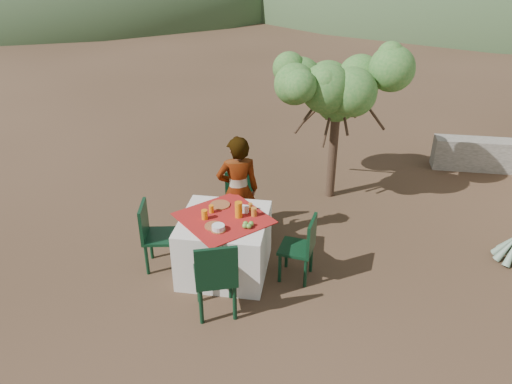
% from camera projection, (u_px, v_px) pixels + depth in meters
% --- Properties ---
extents(ground, '(160.00, 160.00, 0.00)m').
position_uv_depth(ground, '(283.00, 268.00, 6.26)').
color(ground, '#342517').
rests_on(ground, ground).
extents(table, '(1.30, 1.30, 0.76)m').
position_uv_depth(table, '(225.00, 244.00, 6.05)').
color(table, silver).
rests_on(table, ground).
extents(chair_far, '(0.44, 0.44, 0.84)m').
position_uv_depth(chair_far, '(239.00, 200.00, 6.86)').
color(chair_far, black).
rests_on(chair_far, ground).
extents(chair_near, '(0.57, 0.57, 0.97)m').
position_uv_depth(chair_near, '(216.00, 276.00, 5.26)').
color(chair_near, black).
rests_on(chair_near, ground).
extents(chair_left, '(0.48, 0.48, 0.88)m').
position_uv_depth(chair_left, '(154.00, 233.00, 6.08)').
color(chair_left, black).
rests_on(chair_left, ground).
extents(chair_right, '(0.44, 0.44, 0.84)m').
position_uv_depth(chair_right, '(302.00, 246.00, 5.88)').
color(chair_right, black).
rests_on(chair_right, ground).
extents(person, '(0.64, 0.53, 1.52)m').
position_uv_depth(person, '(238.00, 191.00, 6.46)').
color(person, '#8C6651').
rests_on(person, ground).
extents(shrub_tree, '(1.78, 1.75, 2.09)m').
position_uv_depth(shrub_tree, '(342.00, 93.00, 7.21)').
color(shrub_tree, '#433221').
rests_on(shrub_tree, ground).
extents(stone_wall, '(2.60, 0.35, 0.55)m').
position_uv_depth(stone_wall, '(511.00, 156.00, 8.60)').
color(stone_wall, gray).
rests_on(stone_wall, ground).
extents(plate_far, '(0.25, 0.25, 0.01)m').
position_uv_depth(plate_far, '(220.00, 205.00, 6.12)').
color(plate_far, brown).
rests_on(plate_far, table).
extents(plate_near, '(0.21, 0.21, 0.01)m').
position_uv_depth(plate_near, '(214.00, 226.00, 5.69)').
color(plate_near, brown).
rests_on(plate_near, table).
extents(glass_far, '(0.06, 0.06, 0.10)m').
position_uv_depth(glass_far, '(211.00, 209.00, 5.95)').
color(glass_far, orange).
rests_on(glass_far, table).
extents(glass_near, '(0.07, 0.07, 0.12)m').
position_uv_depth(glass_near, '(205.00, 215.00, 5.82)').
color(glass_near, orange).
rests_on(glass_near, table).
extents(juice_pitcher, '(0.09, 0.09, 0.20)m').
position_uv_depth(juice_pitcher, '(239.00, 210.00, 5.84)').
color(juice_pitcher, orange).
rests_on(juice_pitcher, table).
extents(bowl_plate, '(0.17, 0.17, 0.01)m').
position_uv_depth(bowl_plate, '(218.00, 230.00, 5.62)').
color(bowl_plate, brown).
rests_on(bowl_plate, table).
extents(white_bowl, '(0.15, 0.15, 0.05)m').
position_uv_depth(white_bowl, '(218.00, 227.00, 5.61)').
color(white_bowl, silver).
rests_on(white_bowl, bowl_plate).
extents(jar_left, '(0.07, 0.07, 0.11)m').
position_uv_depth(jar_left, '(254.00, 212.00, 5.88)').
color(jar_left, '#C36F22').
rests_on(jar_left, table).
extents(jar_right, '(0.05, 0.05, 0.09)m').
position_uv_depth(jar_right, '(250.00, 207.00, 6.01)').
color(jar_right, '#C36F22').
rests_on(jar_right, table).
extents(napkin_holder, '(0.08, 0.05, 0.10)m').
position_uv_depth(napkin_holder, '(245.00, 209.00, 5.95)').
color(napkin_holder, silver).
rests_on(napkin_holder, table).
extents(fruit_cluster, '(0.12, 0.12, 0.06)m').
position_uv_depth(fruit_cluster, '(248.00, 225.00, 5.67)').
color(fruit_cluster, '#609837').
rests_on(fruit_cluster, table).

